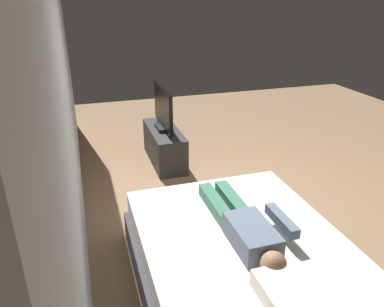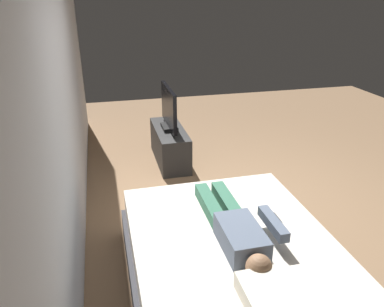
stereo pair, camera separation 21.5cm
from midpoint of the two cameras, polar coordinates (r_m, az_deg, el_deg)
name	(u,v)px [view 1 (the left image)]	position (r m, az deg, el deg)	size (l,w,h in m)	color
ground_plane	(238,213)	(4.24, 5.68, -9.09)	(10.00, 10.00, 0.00)	#8C6B4C
back_wall	(62,94)	(3.77, -20.83, 8.54)	(6.40, 0.10, 2.80)	silver
bed	(242,266)	(3.12, 5.59, -16.89)	(2.04, 1.61, 0.54)	#333338
pillow	(293,298)	(2.45, 12.61, -20.83)	(0.48, 0.34, 0.12)	silver
person	(246,227)	(2.94, 6.18, -11.12)	(1.26, 0.46, 0.18)	slate
remote	(282,215)	(3.25, 11.74, -9.32)	(0.15, 0.04, 0.02)	black
tv_stand	(164,146)	(5.35, -5.41, 1.21)	(1.10, 0.40, 0.50)	#2D2D2D
tv	(163,110)	(5.17, -5.64, 6.70)	(0.88, 0.20, 0.59)	black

